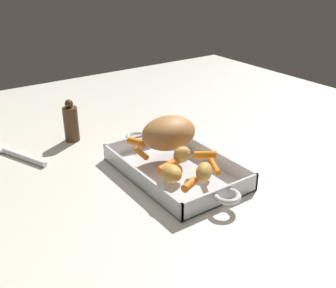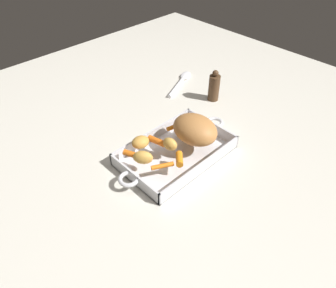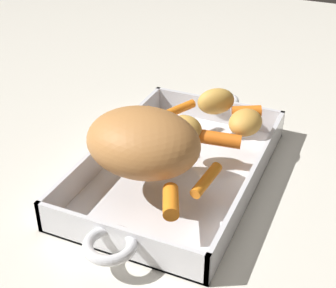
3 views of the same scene
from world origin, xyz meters
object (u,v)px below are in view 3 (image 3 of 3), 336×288
object	(u,v)px
baby_carrot_short	(171,201)
baby_carrot_center_left	(247,111)
pork_roast	(143,142)
baby_carrot_southeast	(206,180)
baby_carrot_long	(177,110)
baby_carrot_northeast	(219,139)
potato_whole	(245,122)
roasting_dish	(177,169)
potato_corner	(216,101)
baby_carrot_center_right	(153,121)
potato_near_roast	(183,128)

from	to	relation	value
baby_carrot_short	baby_carrot_center_left	bearing A→B (deg)	-4.10
pork_roast	baby_carrot_southeast	world-z (taller)	pork_roast
baby_carrot_short	baby_carrot_long	distance (m)	0.24
baby_carrot_northeast	potato_whole	size ratio (longest dim) A/B	1.08
roasting_dish	baby_carrot_northeast	size ratio (longest dim) A/B	7.30
roasting_dish	potato_corner	world-z (taller)	potato_corner
pork_roast	baby_carrot_northeast	world-z (taller)	pork_roast
roasting_dish	baby_carrot_center_right	xyz separation A→B (m)	(0.05, 0.06, 0.04)
pork_roast	baby_carrot_center_left	bearing A→B (deg)	-22.83
roasting_dish	baby_carrot_center_right	world-z (taller)	baby_carrot_center_right
pork_roast	potato_near_roast	world-z (taller)	pork_roast
baby_carrot_northeast	potato_corner	world-z (taller)	potato_corner
baby_carrot_center_right	baby_carrot_northeast	bearing A→B (deg)	-94.38
pork_roast	baby_carrot_center_right	size ratio (longest dim) A/B	2.71
baby_carrot_short	potato_whole	size ratio (longest dim) A/B	0.88
roasting_dish	pork_roast	distance (m)	0.10
roasting_dish	potato_corner	size ratio (longest dim) A/B	7.48
baby_carrot_center_left	baby_carrot_southeast	bearing A→B (deg)	-178.69
baby_carrot_southeast	potato_near_roast	xyz separation A→B (m)	(0.09, 0.07, 0.01)
roasting_dish	baby_carrot_long	distance (m)	0.12
roasting_dish	pork_roast	size ratio (longest dim) A/B	2.96
baby_carrot_long	baby_carrot_short	bearing A→B (deg)	-158.89
baby_carrot_southeast	baby_carrot_center_right	size ratio (longest dim) A/B	1.11
baby_carrot_northeast	potato_whole	distance (m)	0.05
baby_carrot_northeast	baby_carrot_southeast	distance (m)	0.10
baby_carrot_short	potato_near_roast	world-z (taller)	potato_near_roast
baby_carrot_center_right	baby_carrot_center_left	bearing A→B (deg)	-53.32
baby_carrot_short	baby_carrot_center_left	world-z (taller)	same
baby_carrot_center_right	roasting_dish	bearing A→B (deg)	-128.23
pork_roast	baby_carrot_long	bearing A→B (deg)	7.23
potato_corner	potato_whole	distance (m)	0.08
potato_corner	potato_whole	bearing A→B (deg)	-124.70
baby_carrot_northeast	baby_carrot_long	xyz separation A→B (m)	(0.06, 0.09, -0.00)
pork_roast	baby_carrot_southeast	distance (m)	0.10
baby_carrot_northeast	baby_carrot_long	world-z (taller)	baby_carrot_northeast
pork_roast	potato_near_roast	bearing A→B (deg)	-12.23
pork_roast	baby_carrot_long	size ratio (longest dim) A/B	2.24
baby_carrot_long	baby_carrot_center_left	bearing A→B (deg)	-70.87
baby_carrot_short	baby_carrot_long	xyz separation A→B (m)	(0.22, 0.09, -0.00)
baby_carrot_center_left	potato_corner	distance (m)	0.05
potato_near_roast	baby_carrot_center_right	bearing A→B (deg)	71.27
roasting_dish	pork_roast	bearing A→B (deg)	159.84
roasting_dish	baby_carrot_center_left	world-z (taller)	baby_carrot_center_left
roasting_dish	potato_whole	world-z (taller)	potato_whole
baby_carrot_center_left	baby_carrot_long	bearing A→B (deg)	109.13
roasting_dish	baby_carrot_center_left	xyz separation A→B (m)	(0.14, -0.06, 0.04)
baby_carrot_short	potato_corner	distance (m)	0.25
potato_near_roast	baby_carrot_southeast	bearing A→B (deg)	-141.83
baby_carrot_center_right	potato_whole	bearing A→B (deg)	-73.78
baby_carrot_southeast	baby_carrot_short	size ratio (longest dim) A/B	1.24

